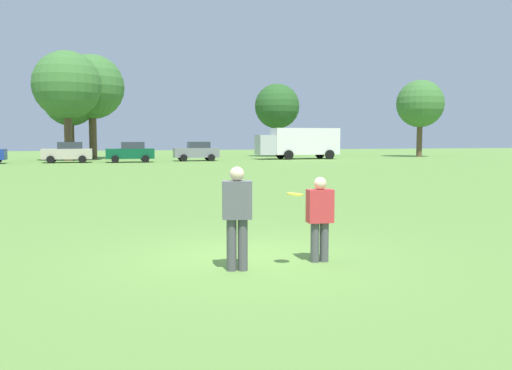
# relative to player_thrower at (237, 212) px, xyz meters

# --- Properties ---
(ground_plane) EXTENTS (183.26, 183.26, 0.00)m
(ground_plane) POSITION_rel_player_thrower_xyz_m (0.42, 0.87, -0.95)
(ground_plane) COLOR #608C3D
(player_thrower) EXTENTS (0.51, 0.37, 1.68)m
(player_thrower) POSITION_rel_player_thrower_xyz_m (0.00, 0.00, 0.00)
(player_thrower) COLOR #4C4C51
(player_thrower) RESTS_ON ground
(player_defender) EXTENTS (0.46, 0.30, 1.47)m
(player_defender) POSITION_rel_player_thrower_xyz_m (1.53, 0.17, -0.13)
(player_defender) COLOR #4C4C51
(player_defender) RESTS_ON ground
(frisbee) EXTENTS (0.27, 0.27, 0.05)m
(frisbee) POSITION_rel_player_thrower_xyz_m (0.92, -0.19, 0.28)
(frisbee) COLOR yellow
(traffic_cone) EXTENTS (0.32, 0.32, 0.48)m
(traffic_cone) POSITION_rel_player_thrower_xyz_m (5.80, 9.38, -0.72)
(traffic_cone) COLOR #D8590C
(traffic_cone) RESTS_ON ground
(parked_car_center) EXTENTS (4.29, 2.39, 1.82)m
(parked_car_center) POSITION_rel_player_thrower_xyz_m (-3.15, 42.81, -0.02)
(parked_car_center) COLOR #B7AD99
(parked_car_center) RESTS_ON ground
(parked_car_mid_right) EXTENTS (4.29, 2.39, 1.82)m
(parked_car_mid_right) POSITION_rel_player_thrower_xyz_m (2.16, 42.03, -0.02)
(parked_car_mid_right) COLOR #0C4C2D
(parked_car_mid_right) RESTS_ON ground
(parked_car_near_right) EXTENTS (4.29, 2.39, 1.82)m
(parked_car_near_right) POSITION_rel_player_thrower_xyz_m (8.42, 43.26, -0.02)
(parked_car_near_right) COLOR slate
(parked_car_near_right) RESTS_ON ground
(box_truck) EXTENTS (8.62, 3.30, 3.18)m
(box_truck) POSITION_rel_player_thrower_xyz_m (19.49, 44.66, 0.81)
(box_truck) COLOR white
(box_truck) RESTS_ON ground
(tree_west_oak) EXTENTS (6.37, 6.37, 10.35)m
(tree_west_oak) POSITION_rel_player_thrower_xyz_m (-3.13, 47.08, 6.17)
(tree_west_oak) COLOR brown
(tree_west_oak) RESTS_ON ground
(tree_west_maple) EXTENTS (5.46, 5.46, 8.88)m
(tree_west_maple) POSITION_rel_player_thrower_xyz_m (-2.92, 51.60, 5.16)
(tree_west_maple) COLOR brown
(tree_west_maple) RESTS_ON ground
(tree_center_elm) EXTENTS (6.59, 6.59, 10.71)m
(tree_center_elm) POSITION_rel_player_thrower_xyz_m (-0.77, 51.28, 6.42)
(tree_center_elm) COLOR brown
(tree_center_elm) RESTS_ON ground
(tree_east_birch) EXTENTS (5.23, 5.23, 8.49)m
(tree_east_birch) POSITION_rel_player_thrower_xyz_m (20.00, 52.67, 4.90)
(tree_east_birch) COLOR brown
(tree_east_birch) RESTS_ON ground
(tree_east_oak) EXTENTS (5.47, 5.47, 8.89)m
(tree_east_oak) POSITION_rel_player_thrower_xyz_m (35.57, 47.05, 5.17)
(tree_east_oak) COLOR brown
(tree_east_oak) RESTS_ON ground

